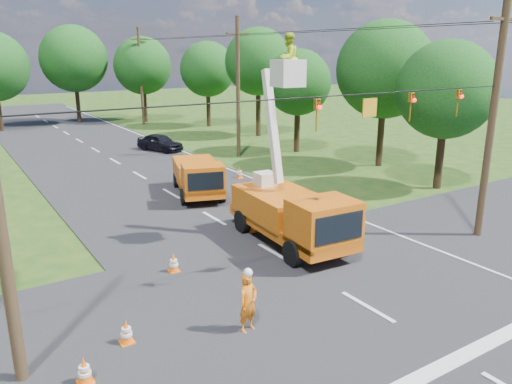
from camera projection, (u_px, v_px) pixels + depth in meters
ground at (140, 176)px, 31.54m from camera, size 140.00×140.00×0.00m
road_main at (140, 176)px, 31.54m from camera, size 12.00×100.00×0.06m
road_cross at (325, 283)px, 16.97m from camera, size 56.00×10.00×0.07m
stop_bar at (457, 360)px, 12.76m from camera, size 9.00×0.45×0.02m
edge_line at (217, 165)px, 34.45m from camera, size 0.12×90.00×0.02m
bucket_truck at (292, 203)px, 19.97m from camera, size 2.95×6.61×8.30m
second_truck at (198, 176)px, 26.99m from camera, size 3.69×5.99×2.11m
ground_worker at (248, 302)px, 13.87m from camera, size 0.74×0.58×1.77m
distant_car at (160, 142)px, 39.29m from camera, size 3.01×4.28×1.35m
traffic_cone_2 at (253, 224)px, 21.68m from camera, size 0.38×0.38×0.71m
traffic_cone_3 at (241, 206)px, 24.17m from camera, size 0.38×0.38×0.71m
traffic_cone_4 at (126, 332)px, 13.39m from camera, size 0.38×0.38×0.71m
traffic_cone_5 at (84, 371)px, 11.76m from camera, size 0.38×0.38×0.71m
traffic_cone_7 at (240, 173)px, 30.83m from camera, size 0.38×0.38×0.71m
traffic_cone_8 at (174, 263)px, 17.74m from camera, size 0.38×0.38×0.71m
pole_right_near at (493, 116)px, 20.00m from camera, size 1.80×0.30×10.00m
pole_right_mid at (238, 87)px, 36.18m from camera, size 1.80×0.30×10.00m
pole_right_far at (141, 76)px, 52.37m from camera, size 1.80×0.30×10.00m
signal_span at (383, 106)px, 16.52m from camera, size 18.00×0.29×1.07m
tree_right_a at (447, 90)px, 27.33m from camera, size 5.40×5.40×8.28m
tree_right_b at (385, 70)px, 32.73m from camera, size 6.40×6.40×9.65m
tree_right_c at (298, 83)px, 37.76m from camera, size 5.00×5.00×7.83m
tree_right_d at (258, 62)px, 44.70m from camera, size 6.00×6.00×9.70m
tree_right_e at (208, 69)px, 50.89m from camera, size 5.60×5.60×8.63m
tree_far_b at (74, 59)px, 53.09m from camera, size 7.00×7.00×10.32m
tree_far_c at (143, 66)px, 54.25m from camera, size 6.20×6.20×9.18m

